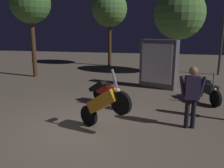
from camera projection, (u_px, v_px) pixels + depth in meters
The scene contains 10 objects.
ground_plane at pixel (83, 130), 5.99m from camera, with size 40.00×40.00×0.00m, color #756656.
motorcycle_orange_foreground at pixel (104, 103), 5.75m from camera, with size 1.49×0.91×1.63m.
motorcycle_black_parked_left at pixel (207, 90), 8.24m from camera, with size 0.70×1.58×1.11m.
motorcycle_red_parked_right at pixel (108, 92), 7.88m from camera, with size 1.33×1.15×1.11m.
person_rider_beside at pixel (192, 92), 5.90m from camera, with size 0.67×0.28×1.63m.
streetlamp_near at pixel (224, 16), 12.58m from camera, with size 0.36×0.36×5.07m.
tree_left_bg at pixel (180, 14), 12.68m from camera, with size 2.75×2.75×4.72m.
tree_center_bg at pixel (30, 4), 11.93m from camera, with size 2.09×2.09×4.90m.
tree_right_bg at pixel (110, 9), 15.79m from camera, with size 2.40×2.40×5.09m.
kiosk_billboard at pixel (159, 64), 10.14m from camera, with size 1.67×1.02×2.10m.
Camera 1 is at (1.87, -5.29, 2.52)m, focal length 37.39 mm.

